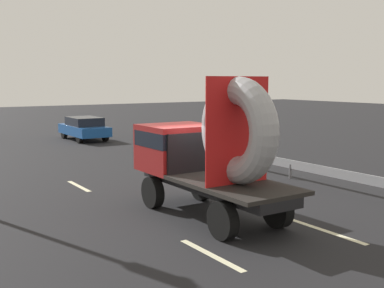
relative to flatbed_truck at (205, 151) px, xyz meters
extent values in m
plane|color=black|center=(0.30, 0.08, -1.77)|extent=(120.00, 120.00, 0.00)
cylinder|color=black|center=(-0.85, 1.40, -1.32)|extent=(0.28, 0.91, 0.91)
cylinder|color=black|center=(0.85, 1.40, -1.32)|extent=(0.28, 0.91, 0.91)
cylinder|color=black|center=(-0.85, -1.99, -1.32)|extent=(0.28, 0.91, 0.91)
cylinder|color=black|center=(0.85, -1.99, -1.32)|extent=(0.28, 0.91, 0.91)
cube|color=black|center=(0.00, -0.38, -0.88)|extent=(1.30, 5.35, 0.25)
cube|color=maroon|center=(0.00, 1.40, -0.08)|extent=(2.00, 1.80, 1.35)
cube|color=black|center=(0.00, 1.35, 0.22)|extent=(2.02, 1.71, 0.44)
cube|color=black|center=(0.00, -1.28, -0.70)|extent=(2.00, 3.55, 0.10)
cube|color=black|center=(0.00, 0.45, -0.10)|extent=(1.80, 0.08, 1.10)
torus|color=#9E9EA3|center=(0.00, -1.43, 0.67)|extent=(0.69, 2.64, 2.64)
cube|color=red|center=(0.00, -1.43, 0.67)|extent=(1.90, 0.03, 2.64)
cylinder|color=black|center=(2.49, 19.38, -1.44)|extent=(0.23, 0.66, 0.66)
cylinder|color=black|center=(4.10, 19.38, -1.44)|extent=(0.23, 0.66, 0.66)
cylinder|color=black|center=(2.49, 16.59, -1.44)|extent=(0.23, 0.66, 0.66)
cylinder|color=black|center=(4.10, 16.59, -1.44)|extent=(0.23, 0.66, 0.66)
cube|color=#194C99|center=(3.30, 17.98, -1.16)|extent=(1.87, 4.36, 0.57)
cube|color=black|center=(3.30, 17.88, -0.61)|extent=(1.68, 2.44, 0.52)
cube|color=gray|center=(5.50, 4.39, -1.22)|extent=(0.06, 16.70, 0.32)
cylinder|color=slate|center=(5.50, 2.30, -1.50)|extent=(0.10, 0.10, 0.55)
cylinder|color=slate|center=(5.50, 6.48, -1.50)|extent=(0.10, 0.10, 0.55)
cylinder|color=slate|center=(5.50, 10.66, -1.50)|extent=(0.10, 0.10, 0.55)
cube|color=beige|center=(-1.65, -2.65, -1.77)|extent=(0.16, 2.22, 0.01)
cube|color=beige|center=(-1.65, 5.33, -1.77)|extent=(0.16, 2.00, 0.01)
cube|color=beige|center=(1.65, -2.76, -1.77)|extent=(0.16, 2.59, 0.01)
cube|color=beige|center=(1.65, 5.34, -1.77)|extent=(0.16, 2.18, 0.01)
camera|label=1|loc=(-7.33, -10.67, 1.88)|focal=45.30mm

